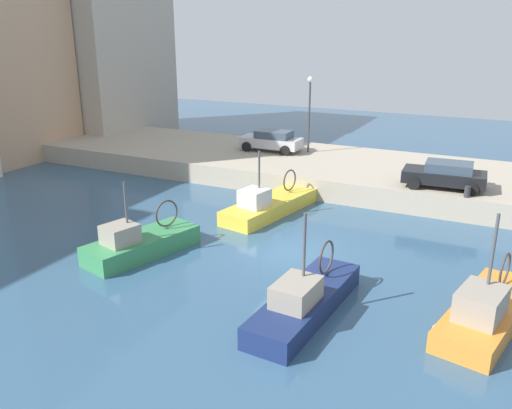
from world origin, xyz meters
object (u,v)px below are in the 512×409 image
(fishing_boat_green, at_px, (148,249))
(parked_car_silver, at_px, (272,140))
(quay_streetlamp, at_px, (310,102))
(fishing_boat_navy, at_px, (309,306))
(fishing_boat_orange, at_px, (489,315))
(fishing_boat_yellow, at_px, (274,209))
(parked_car_black, at_px, (445,174))
(mooring_bollard_north, at_px, (467,192))

(fishing_boat_green, distance_m, parked_car_silver, 14.93)
(quay_streetlamp, bearing_deg, fishing_boat_navy, -158.86)
(fishing_boat_orange, bearing_deg, parked_car_silver, 44.93)
(fishing_boat_navy, distance_m, fishing_boat_yellow, 9.98)
(fishing_boat_navy, distance_m, parked_car_black, 12.91)
(parked_car_silver, distance_m, quay_streetlamp, 3.50)
(mooring_bollard_north, bearing_deg, quay_streetlamp, 61.23)
(parked_car_black, xyz_separation_m, quay_streetlamp, (4.48, 9.07, 2.56))
(fishing_boat_green, relative_size, parked_car_black, 1.44)
(fishing_boat_green, bearing_deg, fishing_boat_navy, -101.20)
(fishing_boat_green, bearing_deg, quay_streetlamp, -4.43)
(parked_car_silver, bearing_deg, fishing_boat_navy, -151.46)
(mooring_bollard_north, bearing_deg, fishing_boat_navy, 161.92)
(fishing_boat_yellow, xyz_separation_m, quay_streetlamp, (8.47, 1.42, 4.35))
(fishing_boat_yellow, bearing_deg, parked_car_black, -62.43)
(fishing_boat_navy, relative_size, fishing_boat_yellow, 0.94)
(parked_car_silver, height_order, mooring_bollard_north, parked_car_silver)
(fishing_boat_yellow, relative_size, parked_car_silver, 1.78)
(fishing_boat_green, xyz_separation_m, fishing_boat_orange, (0.43, -13.21, 0.04))
(mooring_bollard_north, relative_size, quay_streetlamp, 0.11)
(fishing_boat_navy, xyz_separation_m, parked_car_black, (12.54, -2.49, 1.77))
(fishing_boat_green, distance_m, fishing_boat_yellow, 7.48)
(fishing_boat_navy, xyz_separation_m, parked_car_silver, (16.32, 8.88, 1.78))
(quay_streetlamp, bearing_deg, fishing_boat_orange, -141.39)
(fishing_boat_yellow, distance_m, quay_streetlamp, 9.63)
(parked_car_silver, bearing_deg, parked_car_black, -108.39)
(fishing_boat_navy, relative_size, quay_streetlamp, 1.40)
(fishing_boat_navy, relative_size, fishing_boat_orange, 1.03)
(parked_car_black, bearing_deg, quay_streetlamp, 63.73)
(fishing_boat_navy, relative_size, fishing_boat_green, 1.14)
(fishing_boat_green, height_order, parked_car_silver, fishing_boat_green)
(fishing_boat_orange, xyz_separation_m, quay_streetlamp, (15.05, 12.02, 4.30))
(quay_streetlamp, bearing_deg, fishing_boat_green, 175.57)
(parked_car_black, height_order, quay_streetlamp, quay_streetlamp)
(fishing_boat_green, relative_size, quay_streetlamp, 1.22)
(fishing_boat_navy, distance_m, fishing_boat_green, 7.93)
(fishing_boat_green, height_order, fishing_boat_orange, fishing_boat_orange)
(fishing_boat_navy, height_order, parked_car_black, fishing_boat_navy)
(fishing_boat_yellow, bearing_deg, fishing_boat_green, 159.50)
(fishing_boat_navy, relative_size, parked_car_silver, 1.68)
(fishing_boat_navy, height_order, parked_car_silver, fishing_boat_navy)
(mooring_bollard_north, bearing_deg, fishing_boat_green, 130.55)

